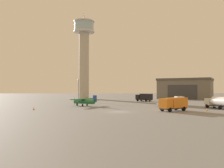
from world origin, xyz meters
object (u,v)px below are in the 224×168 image
Objects in this scene: airplane_green at (85,101)px; truck_box_black at (144,97)px; truck_fuel_tanker_white at (218,102)px; light_post_west at (79,88)px; control_tower at (84,50)px; traffic_cone_near_left at (34,109)px; traffic_cone_near_right at (207,109)px; truck_flatbed_silver at (175,102)px; truck_box_orange at (174,103)px.

airplane_green is 1.47× the size of truck_box_black.
airplane_green is 34.55m from truck_fuel_tanker_white.
airplane_green is 26.11m from light_post_west.
truck_fuel_tanker_white is (11.90, -33.25, -0.03)m from truck_box_black.
control_tower reaches higher than traffic_cone_near_left.
control_tower is 61.02× the size of traffic_cone_near_right.
light_post_west is at bearing 133.93° from truck_flatbed_silver.
truck_fuel_tanker_white is 11.89× the size of traffic_cone_near_left.
truck_box_black is 0.74× the size of light_post_west.
light_post_west is (-25.53, 2.27, 3.66)m from truck_box_black.
truck_box_orange is 0.99× the size of truck_flatbed_silver.
truck_fuel_tanker_white is at bearing 45.66° from traffic_cone_near_right.
control_tower is 30.45m from light_post_west.
truck_box_black is (21.16, 23.18, 0.23)m from airplane_green.
traffic_cone_near_left is at bearing 80.25° from truck_fuel_tanker_white.
control_tower reaches higher than airplane_green.
traffic_cone_near_left is (-6.36, -36.73, -5.02)m from light_post_west.
traffic_cone_near_right is at bearing -179.90° from airplane_green.
airplane_green is at bearing 46.44° from traffic_cone_near_left.
traffic_cone_near_right is at bearing 147.45° from truck_box_orange.
truck_box_black is 35.31m from truck_fuel_tanker_white.
light_post_west reaches higher than truck_fuel_tanker_white.
airplane_green is (4.20, -49.38, -22.73)m from control_tower.
truck_box_orange is 47.92m from light_post_west.
truck_fuel_tanker_white is 43.82m from traffic_cone_near_left.
truck_fuel_tanker_white is at bearing -41.50° from truck_flatbed_silver.
light_post_west is (-0.17, -23.93, -18.83)m from control_tower.
control_tower reaches higher than truck_flatbed_silver.
truck_box_black is at bearing 8.35° from truck_fuel_tanker_white.
light_post_west reaches higher than traffic_cone_near_right.
truck_box_black is at bearing -122.34° from truck_box_orange.
truck_flatbed_silver is at bearing -61.16° from control_tower.
truck_box_black is at bearing 47.22° from traffic_cone_near_left.
truck_flatbed_silver reaches higher than traffic_cone_near_right.
traffic_cone_near_left is at bearing -96.14° from control_tower.
light_post_west reaches higher than truck_box_orange.
control_tower is 65.51m from traffic_cone_near_left.
truck_fuel_tanker_white is 0.82× the size of light_post_west.
control_tower reaches higher than truck_box_orange.
control_tower reaches higher than light_post_west.
control_tower reaches higher than truck_fuel_tanker_white.
control_tower is 6.13× the size of truck_box_orange.
truck_box_black is at bearing -103.06° from airplane_green.
truck_box_orange is at bearing -110.44° from truck_flatbed_silver.
truck_fuel_tanker_white is 51.73m from light_post_west.
traffic_cone_near_left is 38.70m from traffic_cone_near_right.
control_tower reaches higher than traffic_cone_near_right.
truck_fuel_tanker_white reaches higher than truck_box_orange.
truck_box_orange is 0.95× the size of truck_fuel_tanker_white.
control_tower is 6.06× the size of truck_flatbed_silver.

